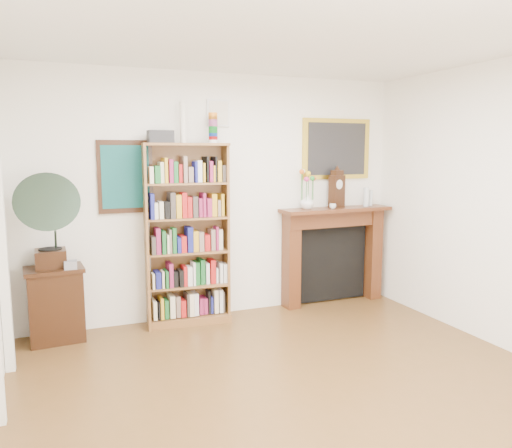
{
  "coord_description": "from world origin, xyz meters",
  "views": [
    {
      "loc": [
        -1.75,
        -3.02,
        1.92
      ],
      "look_at": [
        0.11,
        1.6,
        1.19
      ],
      "focal_mm": 35.0,
      "sensor_mm": 36.0,
      "label": 1
    }
  ],
  "objects_px": {
    "bookshelf": "(187,224)",
    "gramophone": "(48,216)",
    "side_cabinet": "(56,304)",
    "bottle_left": "(366,197)",
    "fireplace": "(333,246)",
    "mantel_clock": "(337,190)",
    "cd_stack": "(71,265)",
    "bottle_right": "(370,198)",
    "teacup": "(333,206)",
    "flower_vase": "(307,202)"
  },
  "relations": [
    {
      "from": "bookshelf",
      "to": "gramophone",
      "type": "distance_m",
      "value": 1.43
    },
    {
      "from": "bookshelf",
      "to": "fireplace",
      "type": "height_order",
      "value": "bookshelf"
    },
    {
      "from": "gramophone",
      "to": "bottle_right",
      "type": "xyz_separation_m",
      "value": [
        3.84,
        0.24,
        0.02
      ]
    },
    {
      "from": "side_cabinet",
      "to": "bottle_left",
      "type": "distance_m",
      "value": 3.85
    },
    {
      "from": "side_cabinet",
      "to": "cd_stack",
      "type": "distance_m",
      "value": 0.47
    },
    {
      "from": "gramophone",
      "to": "bottle_right",
      "type": "bearing_deg",
      "value": 2.24
    },
    {
      "from": "bottle_left",
      "to": "bookshelf",
      "type": "bearing_deg",
      "value": -179.63
    },
    {
      "from": "side_cabinet",
      "to": "mantel_clock",
      "type": "xyz_separation_m",
      "value": [
        3.32,
        0.09,
        1.07
      ]
    },
    {
      "from": "bookshelf",
      "to": "cd_stack",
      "type": "distance_m",
      "value": 1.28
    },
    {
      "from": "bookshelf",
      "to": "gramophone",
      "type": "height_order",
      "value": "bookshelf"
    },
    {
      "from": "cd_stack",
      "to": "flower_vase",
      "type": "distance_m",
      "value": 2.78
    },
    {
      "from": "mantel_clock",
      "to": "bottle_left",
      "type": "xyz_separation_m",
      "value": [
        0.41,
        -0.04,
        -0.1
      ]
    },
    {
      "from": "flower_vase",
      "to": "bottle_right",
      "type": "distance_m",
      "value": 0.93
    },
    {
      "from": "fireplace",
      "to": "gramophone",
      "type": "bearing_deg",
      "value": -177.48
    },
    {
      "from": "fireplace",
      "to": "cd_stack",
      "type": "height_order",
      "value": "fireplace"
    },
    {
      "from": "side_cabinet",
      "to": "bottle_left",
      "type": "height_order",
      "value": "bottle_left"
    },
    {
      "from": "fireplace",
      "to": "mantel_clock",
      "type": "bearing_deg",
      "value": -40.08
    },
    {
      "from": "bottle_left",
      "to": "bottle_right",
      "type": "bearing_deg",
      "value": 27.0
    },
    {
      "from": "side_cabinet",
      "to": "mantel_clock",
      "type": "relative_size",
      "value": 1.65
    },
    {
      "from": "flower_vase",
      "to": "bottle_right",
      "type": "relative_size",
      "value": 0.87
    },
    {
      "from": "fireplace",
      "to": "bottle_right",
      "type": "distance_m",
      "value": 0.8
    },
    {
      "from": "cd_stack",
      "to": "flower_vase",
      "type": "height_order",
      "value": "flower_vase"
    },
    {
      "from": "mantel_clock",
      "to": "bottle_left",
      "type": "distance_m",
      "value": 0.42
    },
    {
      "from": "flower_vase",
      "to": "bottle_left",
      "type": "xyz_separation_m",
      "value": [
        0.84,
        -0.02,
        0.03
      ]
    },
    {
      "from": "side_cabinet",
      "to": "gramophone",
      "type": "relative_size",
      "value": 0.8
    },
    {
      "from": "gramophone",
      "to": "cd_stack",
      "type": "relative_size",
      "value": 8.02
    },
    {
      "from": "teacup",
      "to": "bottle_right",
      "type": "distance_m",
      "value": 0.65
    },
    {
      "from": "bookshelf",
      "to": "teacup",
      "type": "bearing_deg",
      "value": 3.28
    },
    {
      "from": "bottle_right",
      "to": "fireplace",
      "type": "bearing_deg",
      "value": 178.4
    },
    {
      "from": "bookshelf",
      "to": "fireplace",
      "type": "xyz_separation_m",
      "value": [
        1.9,
        0.08,
        -0.4
      ]
    },
    {
      "from": "gramophone",
      "to": "teacup",
      "type": "height_order",
      "value": "gramophone"
    },
    {
      "from": "fireplace",
      "to": "cd_stack",
      "type": "relative_size",
      "value": 12.18
    },
    {
      "from": "bookshelf",
      "to": "side_cabinet",
      "type": "bearing_deg",
      "value": -173.08
    },
    {
      "from": "flower_vase",
      "to": "teacup",
      "type": "bearing_deg",
      "value": -17.95
    },
    {
      "from": "flower_vase",
      "to": "bottle_left",
      "type": "distance_m",
      "value": 0.84
    },
    {
      "from": "mantel_clock",
      "to": "bottle_left",
      "type": "bearing_deg",
      "value": -26.58
    },
    {
      "from": "bookshelf",
      "to": "bottle_left",
      "type": "height_order",
      "value": "bookshelf"
    },
    {
      "from": "cd_stack",
      "to": "bottle_left",
      "type": "xyz_separation_m",
      "value": [
        3.57,
        0.17,
        0.54
      ]
    },
    {
      "from": "cd_stack",
      "to": "mantel_clock",
      "type": "height_order",
      "value": "mantel_clock"
    },
    {
      "from": "bottle_left",
      "to": "bottle_right",
      "type": "distance_m",
      "value": 0.11
    },
    {
      "from": "side_cabinet",
      "to": "fireplace",
      "type": "height_order",
      "value": "fireplace"
    },
    {
      "from": "cd_stack",
      "to": "fireplace",
      "type": "bearing_deg",
      "value": 4.3
    },
    {
      "from": "bookshelf",
      "to": "bottle_right",
      "type": "relative_size",
      "value": 11.57
    },
    {
      "from": "fireplace",
      "to": "teacup",
      "type": "xyz_separation_m",
      "value": [
        -0.1,
        -0.14,
        0.53
      ]
    },
    {
      "from": "mantel_clock",
      "to": "teacup",
      "type": "relative_size",
      "value": 5.8
    },
    {
      "from": "gramophone",
      "to": "flower_vase",
      "type": "bearing_deg",
      "value": 2.74
    },
    {
      "from": "side_cabinet",
      "to": "gramophone",
      "type": "distance_m",
      "value": 0.93
    },
    {
      "from": "mantel_clock",
      "to": "fireplace",
      "type": "bearing_deg",
      "value": 120.94
    },
    {
      "from": "bookshelf",
      "to": "flower_vase",
      "type": "distance_m",
      "value": 1.52
    },
    {
      "from": "bookshelf",
      "to": "side_cabinet",
      "type": "relative_size",
      "value": 3.02
    }
  ]
}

